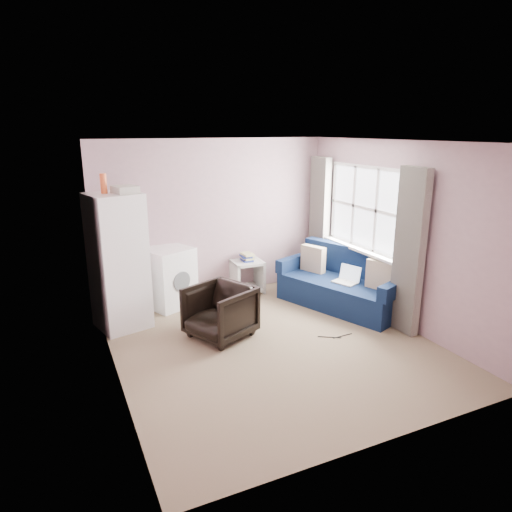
# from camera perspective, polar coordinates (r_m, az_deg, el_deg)

# --- Properties ---
(room) EXTENTS (3.84, 4.24, 2.54)m
(room) POSITION_cam_1_polar(r_m,az_deg,el_deg) (5.49, 2.30, 0.98)
(room) COLOR #836F56
(room) RESTS_ON ground
(armchair) EXTENTS (0.94, 0.96, 0.76)m
(armchair) POSITION_cam_1_polar(r_m,az_deg,el_deg) (5.97, -4.54, -6.66)
(armchair) COLOR black
(armchair) RESTS_ON ground
(fridge) EXTENTS (0.77, 0.77, 2.09)m
(fridge) POSITION_cam_1_polar(r_m,az_deg,el_deg) (6.35, -16.82, -0.62)
(fridge) COLOR white
(fridge) RESTS_ON ground
(washing_machine) EXTENTS (0.85, 0.85, 0.91)m
(washing_machine) POSITION_cam_1_polar(r_m,az_deg,el_deg) (7.08, -10.92, -2.45)
(washing_machine) COLOR white
(washing_machine) RESTS_ON ground
(side_table) EXTENTS (0.51, 0.51, 0.67)m
(side_table) POSITION_cam_1_polar(r_m,az_deg,el_deg) (7.58, -1.16, -2.22)
(side_table) COLOR #B9BBB7
(side_table) RESTS_ON ground
(sofa) EXTENTS (1.52, 2.14, 0.87)m
(sofa) POSITION_cam_1_polar(r_m,az_deg,el_deg) (7.14, 10.96, -3.61)
(sofa) COLOR #0F2044
(sofa) RESTS_ON ground
(window_dressing) EXTENTS (0.17, 2.62, 2.18)m
(window_dressing) POSITION_cam_1_polar(r_m,az_deg,el_deg) (7.01, 12.65, 2.64)
(window_dressing) COLOR white
(window_dressing) RESTS_ON ground
(floor_cables) EXTENTS (0.47, 0.17, 0.01)m
(floor_cables) POSITION_cam_1_polar(r_m,az_deg,el_deg) (6.17, 9.97, -9.88)
(floor_cables) COLOR black
(floor_cables) RESTS_ON ground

